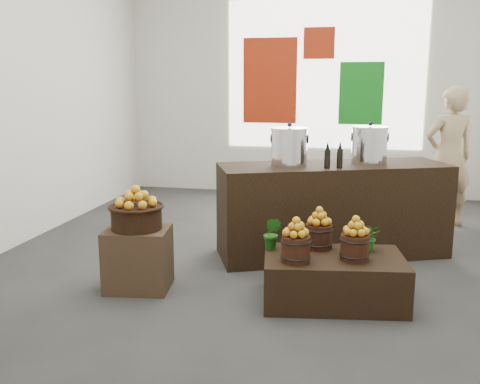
% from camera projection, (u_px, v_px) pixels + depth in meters
% --- Properties ---
extents(ground, '(7.00, 7.00, 0.00)m').
position_uv_depth(ground, '(273.00, 257.00, 5.87)').
color(ground, '#363634').
rests_on(ground, ground).
extents(back_wall, '(6.00, 0.04, 4.00)m').
position_uv_depth(back_wall, '(306.00, 75.00, 8.82)').
color(back_wall, beige).
rests_on(back_wall, ground).
extents(back_opening, '(3.20, 0.02, 2.40)m').
position_uv_depth(back_opening, '(324.00, 75.00, 8.74)').
color(back_opening, white).
rests_on(back_opening, back_wall).
extents(deco_red_left, '(0.90, 0.04, 1.40)m').
position_uv_depth(deco_red_left, '(270.00, 81.00, 8.93)').
color(deco_red_left, '#9A240B').
rests_on(deco_red_left, back_wall).
extents(deco_green_right, '(0.70, 0.04, 1.00)m').
position_uv_depth(deco_green_right, '(361.00, 93.00, 8.67)').
color(deco_green_right, '#116F17').
rests_on(deco_green_right, back_wall).
extents(deco_red_upper, '(0.50, 0.04, 0.50)m').
position_uv_depth(deco_red_upper, '(319.00, 43.00, 8.65)').
color(deco_red_upper, '#9A240B').
rests_on(deco_red_upper, back_wall).
extents(crate, '(0.63, 0.54, 0.57)m').
position_uv_depth(crate, '(138.00, 259.00, 4.91)').
color(crate, '#462D21').
rests_on(crate, ground).
extents(wicker_basket, '(0.46, 0.46, 0.21)m').
position_uv_depth(wicker_basket, '(137.00, 218.00, 4.83)').
color(wicker_basket, black).
rests_on(wicker_basket, crate).
extents(apples_in_basket, '(0.36, 0.36, 0.19)m').
position_uv_depth(apples_in_basket, '(136.00, 196.00, 4.79)').
color(apples_in_basket, '#900407').
rests_on(apples_in_basket, wicker_basket).
extents(display_table, '(1.29, 0.90, 0.41)m').
position_uv_depth(display_table, '(333.00, 279.00, 4.63)').
color(display_table, black).
rests_on(display_table, ground).
extents(apple_bucket_front_left, '(0.24, 0.24, 0.22)m').
position_uv_depth(apple_bucket_front_left, '(296.00, 249.00, 4.43)').
color(apple_bucket_front_left, '#32160D').
rests_on(apple_bucket_front_left, display_table).
extents(apples_in_bucket_front_left, '(0.18, 0.18, 0.16)m').
position_uv_depth(apples_in_bucket_front_left, '(296.00, 227.00, 4.39)').
color(apples_in_bucket_front_left, '#900407').
rests_on(apples_in_bucket_front_left, apple_bucket_front_left).
extents(apple_bucket_front_right, '(0.24, 0.24, 0.22)m').
position_uv_depth(apple_bucket_front_right, '(355.00, 248.00, 4.47)').
color(apple_bucket_front_right, '#32160D').
rests_on(apple_bucket_front_right, display_table).
extents(apples_in_bucket_front_right, '(0.18, 0.18, 0.16)m').
position_uv_depth(apples_in_bucket_front_right, '(356.00, 226.00, 4.43)').
color(apples_in_bucket_front_right, '#900407').
rests_on(apples_in_bucket_front_right, apple_bucket_front_right).
extents(apple_bucket_rear, '(0.24, 0.24, 0.22)m').
position_uv_depth(apple_bucket_rear, '(319.00, 236.00, 4.79)').
color(apple_bucket_rear, '#32160D').
rests_on(apple_bucket_rear, display_table).
extents(apples_in_bucket_rear, '(0.18, 0.18, 0.16)m').
position_uv_depth(apples_in_bucket_rear, '(319.00, 216.00, 4.75)').
color(apples_in_bucket_rear, '#900407').
rests_on(apples_in_bucket_rear, apple_bucket_rear).
extents(herb_garnish_right, '(0.24, 0.22, 0.25)m').
position_uv_depth(herb_garnish_right, '(369.00, 237.00, 4.73)').
color(herb_garnish_right, '#195D13').
rests_on(herb_garnish_right, display_table).
extents(herb_garnish_left, '(0.20, 0.18, 0.30)m').
position_uv_depth(herb_garnish_left, '(272.00, 233.00, 4.75)').
color(herb_garnish_left, '#195D13').
rests_on(herb_garnish_left, display_table).
extents(counter, '(2.58, 1.66, 1.01)m').
position_uv_depth(counter, '(333.00, 210.00, 5.86)').
color(counter, black).
rests_on(counter, ground).
extents(stock_pot_left, '(0.38, 0.38, 0.38)m').
position_uv_depth(stock_pot_left, '(289.00, 148.00, 5.63)').
color(stock_pot_left, silver).
rests_on(stock_pot_left, counter).
extents(stock_pot_center, '(0.38, 0.38, 0.38)m').
position_uv_depth(stock_pot_center, '(369.00, 146.00, 5.79)').
color(stock_pot_center, silver).
rests_on(stock_pot_center, counter).
extents(oil_cruets, '(0.19, 0.13, 0.28)m').
position_uv_depth(oil_cruets, '(343.00, 154.00, 5.49)').
color(oil_cruets, black).
rests_on(oil_cruets, counter).
extents(shopper, '(0.78, 0.65, 1.84)m').
position_uv_depth(shopper, '(448.00, 157.00, 6.95)').
color(shopper, tan).
rests_on(shopper, ground).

